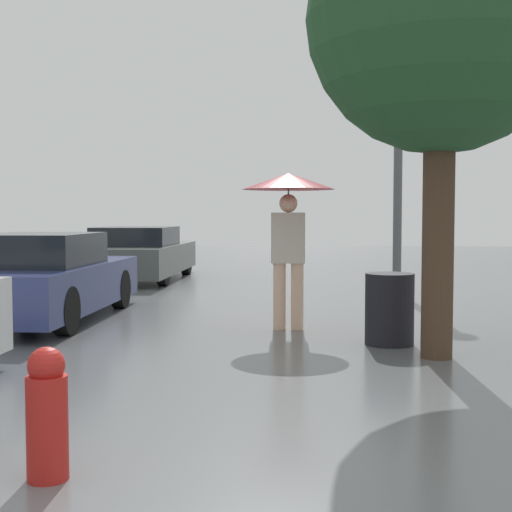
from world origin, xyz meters
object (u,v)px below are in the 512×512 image
parked_car_farthest (138,254)px  parked_car_middle (44,279)px  pedestrian (288,204)px  tree (441,21)px  trash_bin (389,309)px  fire_hydrant (47,414)px  street_lamp (398,141)px

parked_car_farthest → parked_car_middle: bearing=-88.8°
pedestrian → tree: size_ratio=0.42×
parked_car_farthest → tree: tree is taller
parked_car_middle → parked_car_farthest: 6.04m
parked_car_farthest → tree: 10.07m
parked_car_farthest → pedestrian: bearing=-62.3°
parked_car_middle → trash_bin: 4.75m
trash_bin → tree: bearing=-61.6°
pedestrian → fire_hydrant: (-1.17, -5.15, -1.21)m
parked_car_farthest → street_lamp: street_lamp is taller
street_lamp → fire_hydrant: 10.24m
pedestrian → parked_car_middle: (-3.35, 0.59, -1.01)m
parked_car_middle → parked_car_farthest: bearing=91.2°
pedestrian → fire_hydrant: 5.41m
parked_car_farthest → street_lamp: 6.24m
trash_bin → fire_hydrant: trash_bin is taller
parked_car_farthest → trash_bin: 8.87m
tree → trash_bin: tree is taller
tree → fire_hydrant: (-2.71, -3.49, -2.97)m
street_lamp → tree: bearing=-93.4°
pedestrian → street_lamp: street_lamp is taller
pedestrian → fire_hydrant: bearing=-102.9°
pedestrian → trash_bin: bearing=-39.4°
fire_hydrant → parked_car_middle: bearing=110.8°
parked_car_middle → fire_hydrant: bearing=-69.2°
tree → trash_bin: (-0.39, 0.72, -2.94)m
trash_bin → parked_car_middle: bearing=161.2°
parked_car_middle → street_lamp: street_lamp is taller
street_lamp → fire_hydrant: size_ratio=5.86×
parked_car_farthest → street_lamp: (5.36, -2.30, 2.22)m
pedestrian → trash_bin: 1.89m
trash_bin → parked_car_farthest: bearing=121.4°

